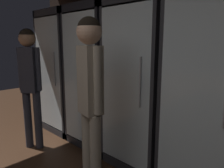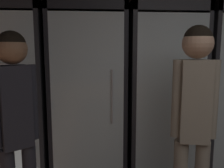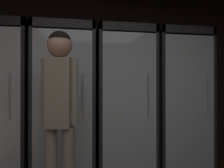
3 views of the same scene
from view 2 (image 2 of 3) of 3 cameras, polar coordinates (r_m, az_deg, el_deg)
wall_back at (r=3.07m, az=19.02°, el=6.06°), size 6.00×0.06×2.80m
cooler_far_left at (r=2.68m, az=-22.74°, el=-4.17°), size 0.74×0.66×1.95m
cooler_left at (r=2.55m, az=-5.71°, el=-4.09°), size 0.74×0.66×1.95m
cooler_center at (r=2.65m, az=11.50°, el=-3.76°), size 0.74×0.66×1.95m
shopper_near at (r=1.87m, az=19.20°, el=-6.20°), size 0.33×0.22×1.67m
shopper_far at (r=1.86m, az=-22.21°, el=-7.20°), size 0.29×0.24×1.63m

